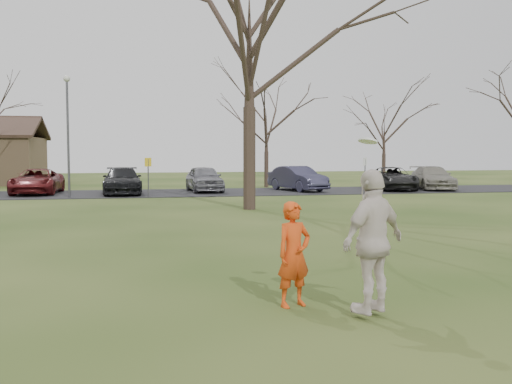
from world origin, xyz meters
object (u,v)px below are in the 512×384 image
(car_3, at_px, (122,181))
(car_7, at_px, (432,178))
(lamp_post, at_px, (68,121))
(car_6, at_px, (392,178))
(player_defender, at_px, (294,254))
(car_4, at_px, (204,179))
(catching_play, at_px, (373,241))
(car_5, at_px, (298,178))
(car_2, at_px, (37,181))
(big_tree, at_px, (249,38))

(car_3, distance_m, car_7, 19.06)
(car_7, bearing_deg, lamp_post, -160.52)
(car_6, bearing_deg, player_defender, -107.92)
(car_7, relative_size, lamp_post, 0.79)
(car_4, height_order, lamp_post, lamp_post)
(car_6, xyz_separation_m, catching_play, (-12.10, -25.04, 0.35))
(car_5, relative_size, lamp_post, 0.72)
(player_defender, bearing_deg, car_2, 87.35)
(car_4, distance_m, car_5, 5.64)
(car_6, relative_size, car_7, 1.02)
(car_3, xyz_separation_m, catching_play, (4.17, -24.99, 0.32))
(car_3, xyz_separation_m, car_5, (10.34, 0.47, 0.01))
(car_3, xyz_separation_m, big_tree, (5.40, -9.59, 6.22))
(car_2, relative_size, car_3, 0.99)
(car_4, height_order, catching_play, catching_play)
(car_6, xyz_separation_m, big_tree, (-10.87, -9.64, 6.25))
(car_5, bearing_deg, player_defender, -124.49)
(car_3, height_order, big_tree, big_tree)
(car_3, bearing_deg, car_6, -1.69)
(player_defender, relative_size, big_tree, 0.11)
(car_4, height_order, big_tree, big_tree)
(car_4, bearing_deg, car_2, 176.89)
(car_6, bearing_deg, car_5, -173.65)
(player_defender, xyz_separation_m, car_2, (-7.91, 25.06, -0.06))
(car_2, xyz_separation_m, lamp_post, (2.06, -2.97, 3.23))
(car_5, relative_size, catching_play, 1.82)
(player_defender, distance_m, lamp_post, 23.07)
(car_2, distance_m, car_7, 23.73)
(car_6, xyz_separation_m, car_7, (2.79, 0.06, 0.02))
(car_2, bearing_deg, car_3, -8.97)
(catching_play, bearing_deg, player_defender, 138.92)
(car_7, bearing_deg, big_tree, -130.94)
(car_2, bearing_deg, lamp_post, -53.49)
(car_5, distance_m, catching_play, 26.19)
(player_defender, bearing_deg, car_4, 66.48)
(car_3, xyz_separation_m, lamp_post, (-2.60, -2.09, 3.19))
(car_6, bearing_deg, catching_play, -105.44)
(lamp_post, bearing_deg, catching_play, -73.52)
(car_5, height_order, car_7, car_5)
(player_defender, height_order, car_5, player_defender)
(car_3, xyz_separation_m, car_4, (4.71, 0.94, 0.03))
(car_4, bearing_deg, car_6, -7.85)
(car_3, bearing_deg, car_5, 0.72)
(car_3, bearing_deg, catching_play, -82.40)
(car_5, relative_size, car_6, 0.89)
(car_7, bearing_deg, car_4, -169.61)
(car_6, bearing_deg, car_3, -169.46)
(car_6, relative_size, catching_play, 2.05)
(catching_play, bearing_deg, big_tree, 85.44)
(lamp_post, bearing_deg, player_defender, -75.18)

